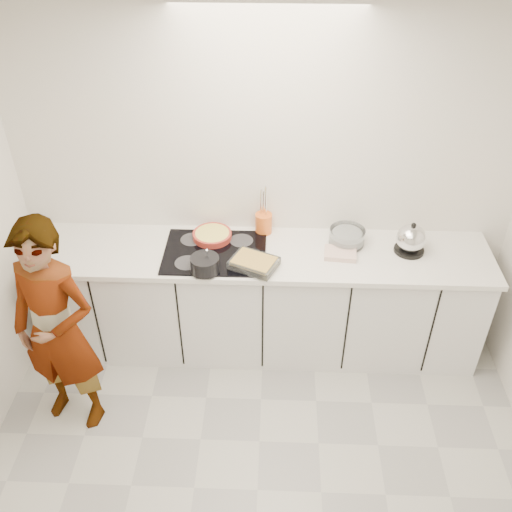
{
  "coord_description": "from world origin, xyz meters",
  "views": [
    {
      "loc": [
        0.07,
        -1.97,
        3.33
      ],
      "look_at": [
        -0.05,
        1.05,
        1.05
      ],
      "focal_mm": 40.0,
      "sensor_mm": 36.0,
      "label": 1
    }
  ],
  "objects_px": {
    "utensil_crock": "(264,223)",
    "cook": "(57,330)",
    "hob": "(215,252)",
    "saucepan": "(205,264)",
    "tart_dish": "(212,235)",
    "baking_dish": "(254,263)",
    "mixing_bowl": "(347,237)",
    "kettle": "(411,240)"
  },
  "relations": [
    {
      "from": "baking_dish",
      "to": "cook",
      "type": "xyz_separation_m",
      "value": [
        -1.22,
        -0.54,
        -0.16
      ]
    },
    {
      "from": "hob",
      "to": "tart_dish",
      "type": "distance_m",
      "value": 0.17
    },
    {
      "from": "saucepan",
      "to": "utensil_crock",
      "type": "relative_size",
      "value": 1.52
    },
    {
      "from": "hob",
      "to": "saucepan",
      "type": "bearing_deg",
      "value": -101.19
    },
    {
      "from": "tart_dish",
      "to": "utensil_crock",
      "type": "height_order",
      "value": "utensil_crock"
    },
    {
      "from": "kettle",
      "to": "utensil_crock",
      "type": "xyz_separation_m",
      "value": [
        -1.04,
        0.2,
        -0.02
      ]
    },
    {
      "from": "hob",
      "to": "saucepan",
      "type": "relative_size",
      "value": 3.05
    },
    {
      "from": "hob",
      "to": "mixing_bowl",
      "type": "xyz_separation_m",
      "value": [
        0.94,
        0.15,
        0.05
      ]
    },
    {
      "from": "hob",
      "to": "cook",
      "type": "bearing_deg",
      "value": -142.93
    },
    {
      "from": "mixing_bowl",
      "to": "cook",
      "type": "bearing_deg",
      "value": -155.41
    },
    {
      "from": "tart_dish",
      "to": "saucepan",
      "type": "relative_size",
      "value": 1.49
    },
    {
      "from": "baking_dish",
      "to": "cook",
      "type": "bearing_deg",
      "value": -155.91
    },
    {
      "from": "mixing_bowl",
      "to": "utensil_crock",
      "type": "xyz_separation_m",
      "value": [
        -0.61,
        0.12,
        0.02
      ]
    },
    {
      "from": "saucepan",
      "to": "utensil_crock",
      "type": "distance_m",
      "value": 0.63
    },
    {
      "from": "saucepan",
      "to": "cook",
      "type": "height_order",
      "value": "cook"
    },
    {
      "from": "tart_dish",
      "to": "kettle",
      "type": "relative_size",
      "value": 1.27
    },
    {
      "from": "baking_dish",
      "to": "cook",
      "type": "distance_m",
      "value": 1.34
    },
    {
      "from": "utensil_crock",
      "to": "tart_dish",
      "type": "bearing_deg",
      "value": -163.08
    },
    {
      "from": "baking_dish",
      "to": "utensil_crock",
      "type": "xyz_separation_m",
      "value": [
        0.05,
        0.44,
        0.03
      ]
    },
    {
      "from": "saucepan",
      "to": "baking_dish",
      "type": "relative_size",
      "value": 0.64
    },
    {
      "from": "tart_dish",
      "to": "cook",
      "type": "xyz_separation_m",
      "value": [
        -0.9,
        -0.87,
        -0.15
      ]
    },
    {
      "from": "saucepan",
      "to": "kettle",
      "type": "relative_size",
      "value": 0.85
    },
    {
      "from": "saucepan",
      "to": "cook",
      "type": "bearing_deg",
      "value": -151.45
    },
    {
      "from": "mixing_bowl",
      "to": "cook",
      "type": "relative_size",
      "value": 0.18
    },
    {
      "from": "tart_dish",
      "to": "kettle",
      "type": "height_order",
      "value": "kettle"
    },
    {
      "from": "baking_dish",
      "to": "mixing_bowl",
      "type": "height_order",
      "value": "mixing_bowl"
    },
    {
      "from": "cook",
      "to": "saucepan",
      "type": "bearing_deg",
      "value": 42.1
    },
    {
      "from": "utensil_crock",
      "to": "hob",
      "type": "bearing_deg",
      "value": -140.5
    },
    {
      "from": "kettle",
      "to": "utensil_crock",
      "type": "height_order",
      "value": "kettle"
    },
    {
      "from": "saucepan",
      "to": "baking_dish",
      "type": "distance_m",
      "value": 0.33
    },
    {
      "from": "tart_dish",
      "to": "saucepan",
      "type": "distance_m",
      "value": 0.39
    },
    {
      "from": "baking_dish",
      "to": "mixing_bowl",
      "type": "xyz_separation_m",
      "value": [
        0.66,
        0.31,
        0.01
      ]
    },
    {
      "from": "utensil_crock",
      "to": "cook",
      "type": "relative_size",
      "value": 0.1
    },
    {
      "from": "hob",
      "to": "baking_dish",
      "type": "xyz_separation_m",
      "value": [
        0.28,
        -0.16,
        0.04
      ]
    },
    {
      "from": "utensil_crock",
      "to": "cook",
      "type": "height_order",
      "value": "cook"
    },
    {
      "from": "hob",
      "to": "mixing_bowl",
      "type": "relative_size",
      "value": 2.43
    },
    {
      "from": "tart_dish",
      "to": "mixing_bowl",
      "type": "xyz_separation_m",
      "value": [
        0.98,
        -0.01,
        0.01
      ]
    },
    {
      "from": "hob",
      "to": "baking_dish",
      "type": "relative_size",
      "value": 1.96
    },
    {
      "from": "saucepan",
      "to": "mixing_bowl",
      "type": "xyz_separation_m",
      "value": [
        0.99,
        0.37,
        -0.01
      ]
    },
    {
      "from": "cook",
      "to": "hob",
      "type": "bearing_deg",
      "value": 50.62
    },
    {
      "from": "tart_dish",
      "to": "kettle",
      "type": "distance_m",
      "value": 1.42
    },
    {
      "from": "baking_dish",
      "to": "mixing_bowl",
      "type": "bearing_deg",
      "value": 25.52
    }
  ]
}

